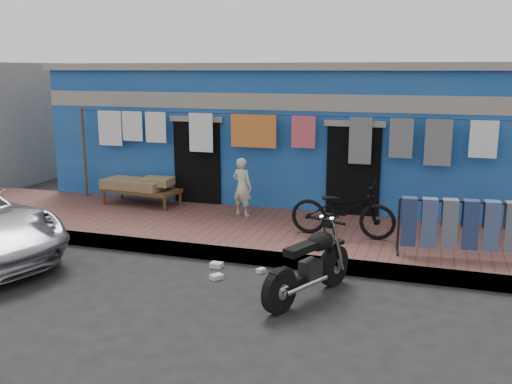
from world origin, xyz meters
name	(u,v)px	position (x,y,z in m)	size (l,w,h in m)	color
ground	(213,298)	(0.00, 0.00, 0.00)	(80.00, 80.00, 0.00)	black
sidewalk	(272,233)	(0.00, 3.00, 0.12)	(28.00, 3.00, 0.25)	brown
curb	(248,256)	(0.00, 1.55, 0.12)	(28.00, 0.10, 0.25)	gray
building	(318,132)	(0.00, 6.99, 1.69)	(12.20, 5.20, 3.36)	#154697
clothesline	(274,138)	(-0.34, 4.25, 1.83)	(10.06, 0.06, 2.10)	brown
seated_person	(242,187)	(-0.86, 3.69, 0.86)	(0.44, 0.29, 1.21)	beige
bicycle	(343,204)	(1.38, 2.83, 0.86)	(0.66, 1.88, 1.22)	black
motorcycle	(309,262)	(1.31, 0.41, 0.54)	(1.18, 1.77, 1.08)	black
charpoy	(142,191)	(-3.32, 3.91, 0.55)	(1.85, 1.00, 0.60)	brown
jeans_rack	(459,227)	(3.35, 2.32, 0.73)	(2.04, 0.62, 0.96)	black
litter_a	(216,265)	(-0.43, 1.20, 0.04)	(0.19, 0.15, 0.09)	silver
litter_b	(261,271)	(0.35, 1.20, 0.03)	(0.14, 0.10, 0.07)	silver
litter_c	(216,277)	(-0.23, 0.71, 0.04)	(0.18, 0.15, 0.07)	silver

